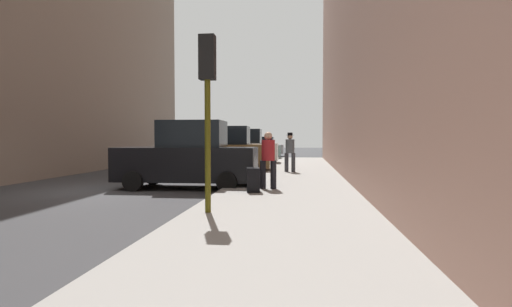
% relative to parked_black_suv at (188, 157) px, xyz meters
% --- Properties ---
extents(ground_plane, '(120.00, 120.00, 0.00)m').
position_rel_parked_black_suv_xyz_m(ground_plane, '(-2.65, -1.06, -1.03)').
color(ground_plane, '#38383A').
extents(sidewalk, '(4.00, 40.00, 0.15)m').
position_rel_parked_black_suv_xyz_m(sidewalk, '(3.35, -1.06, -0.96)').
color(sidewalk, gray).
rests_on(sidewalk, ground_plane).
extents(parked_black_suv, '(4.64, 2.14, 2.25)m').
position_rel_parked_black_suv_xyz_m(parked_black_suv, '(0.00, 0.00, 0.00)').
color(parked_black_suv, black).
rests_on(parked_black_suv, ground_plane).
extents(parked_bronze_suv, '(4.65, 2.17, 2.25)m').
position_rel_parked_black_suv_xyz_m(parked_bronze_suv, '(-0.00, 6.14, 0.00)').
color(parked_bronze_suv, brown).
rests_on(parked_bronze_suv, ground_plane).
extents(parked_white_van, '(4.64, 2.14, 2.25)m').
position_rel_parked_black_suv_xyz_m(parked_white_van, '(-0.00, 11.92, 0.00)').
color(parked_white_van, silver).
rests_on(parked_white_van, ground_plane).
extents(parked_dark_green_sedan, '(4.24, 2.13, 1.79)m').
position_rel_parked_black_suv_xyz_m(parked_dark_green_sedan, '(0.00, 17.91, -0.18)').
color(parked_dark_green_sedan, '#193828').
rests_on(parked_dark_green_sedan, ground_plane).
extents(parked_silver_sedan, '(4.21, 2.09, 1.79)m').
position_rel_parked_black_suv_xyz_m(parked_silver_sedan, '(0.00, 24.04, -0.18)').
color(parked_silver_sedan, '#B7BABF').
rests_on(parked_silver_sedan, ground_plane).
extents(fire_hydrant, '(0.42, 0.22, 0.70)m').
position_rel_parked_black_suv_xyz_m(fire_hydrant, '(1.80, 6.50, -0.54)').
color(fire_hydrant, red).
rests_on(fire_hydrant, sidewalk).
extents(traffic_light, '(0.32, 0.32, 3.60)m').
position_rel_parked_black_suv_xyz_m(traffic_light, '(1.85, -4.95, 1.73)').
color(traffic_light, '#514C0F').
rests_on(traffic_light, sidewalk).
extents(pedestrian_in_red_jacket, '(0.52, 0.44, 1.71)m').
position_rel_parked_black_suv_xyz_m(pedestrian_in_red_jacket, '(2.75, -1.00, 0.07)').
color(pedestrian_in_red_jacket, black).
rests_on(pedestrian_in_red_jacket, sidewalk).
extents(pedestrian_with_beanie, '(0.53, 0.49, 1.78)m').
position_rel_parked_black_suv_xyz_m(pedestrian_with_beanie, '(3.22, 5.13, 0.10)').
color(pedestrian_with_beanie, '#333338').
rests_on(pedestrian_with_beanie, sidewalk).
extents(rolling_suitcase, '(0.44, 0.61, 1.04)m').
position_rel_parked_black_suv_xyz_m(rolling_suitcase, '(2.39, -1.71, -0.54)').
color(rolling_suitcase, black).
rests_on(rolling_suitcase, sidewalk).
extents(duffel_bag, '(0.32, 0.44, 0.28)m').
position_rel_parked_black_suv_xyz_m(duffel_bag, '(2.26, -0.37, -0.74)').
color(duffel_bag, black).
rests_on(duffel_bag, sidewalk).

